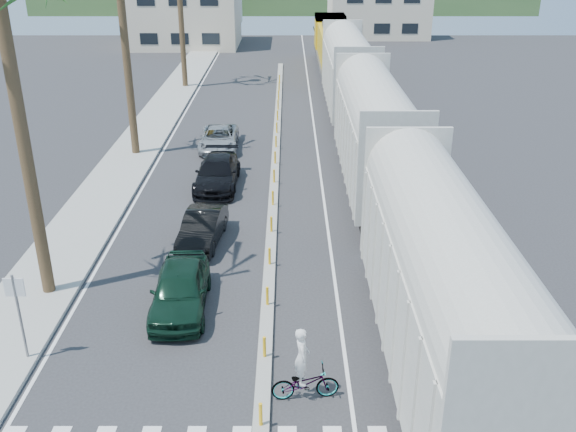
{
  "coord_description": "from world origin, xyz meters",
  "views": [
    {
      "loc": [
        0.72,
        -14.29,
        12.12
      ],
      "look_at": [
        0.72,
        8.49,
        2.0
      ],
      "focal_mm": 40.0,
      "sensor_mm": 36.0,
      "label": 1
    }
  ],
  "objects_px": {
    "street_sign": "(18,306)",
    "car_lead": "(180,289)",
    "cyclist": "(304,376)",
    "car_second": "(202,228)"
  },
  "relations": [
    {
      "from": "street_sign",
      "to": "car_lead",
      "type": "xyz_separation_m",
      "value": [
        4.28,
        2.99,
        -1.18
      ]
    },
    {
      "from": "cyclist",
      "to": "street_sign",
      "type": "bearing_deg",
      "value": 72.27
    },
    {
      "from": "car_lead",
      "to": "cyclist",
      "type": "xyz_separation_m",
      "value": [
        4.2,
        -4.72,
        -0.06
      ]
    },
    {
      "from": "car_second",
      "to": "cyclist",
      "type": "bearing_deg",
      "value": -62.02
    },
    {
      "from": "car_lead",
      "to": "car_second",
      "type": "relative_size",
      "value": 1.1
    },
    {
      "from": "car_lead",
      "to": "cyclist",
      "type": "bearing_deg",
      "value": -50.46
    },
    {
      "from": "street_sign",
      "to": "car_lead",
      "type": "height_order",
      "value": "street_sign"
    },
    {
      "from": "car_second",
      "to": "cyclist",
      "type": "distance_m",
      "value": 10.73
    },
    {
      "from": "car_second",
      "to": "cyclist",
      "type": "height_order",
      "value": "cyclist"
    },
    {
      "from": "cyclist",
      "to": "car_lead",
      "type": "bearing_deg",
      "value": 35.48
    }
  ]
}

